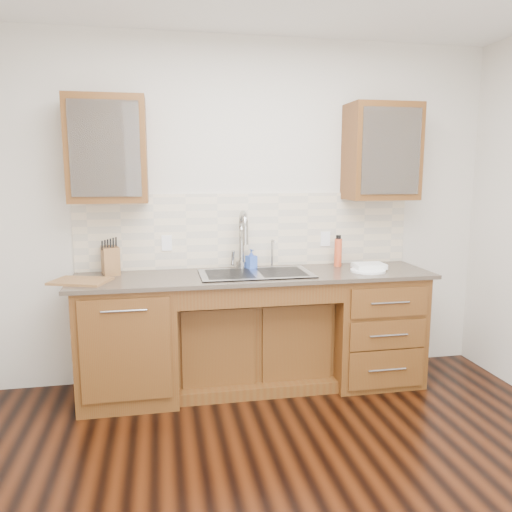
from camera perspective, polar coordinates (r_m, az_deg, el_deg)
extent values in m
cube|color=beige|center=(4.07, -1.07, 5.09)|extent=(4.00, 0.10, 2.70)
cube|color=#593014|center=(3.85, -14.33, -9.33)|extent=(0.70, 0.62, 0.88)
cube|color=#593014|center=(4.02, -0.35, -9.59)|extent=(1.20, 0.44, 0.70)
cube|color=#593014|center=(4.18, 12.91, -7.77)|extent=(0.70, 0.62, 0.88)
cube|color=#84705B|center=(3.77, -0.07, -2.26)|extent=(2.70, 0.65, 0.03)
cube|color=beige|center=(4.03, -0.91, 2.96)|extent=(2.70, 0.02, 0.59)
cube|color=#9E9EA5|center=(3.77, -0.03, -3.35)|extent=(0.84, 0.46, 0.19)
cylinder|color=#999993|center=(3.93, -1.66, 1.40)|extent=(0.04, 0.04, 0.40)
cylinder|color=#999993|center=(4.00, 1.86, 0.38)|extent=(0.02, 0.02, 0.24)
cube|color=#593014|center=(3.80, -16.61, 11.54)|extent=(0.55, 0.34, 0.75)
cube|color=#593014|center=(4.17, 14.13, 11.44)|extent=(0.55, 0.34, 0.75)
cube|color=white|center=(3.97, -10.17, 1.47)|extent=(0.08, 0.01, 0.12)
cube|color=white|center=(4.19, 7.92, 1.95)|extent=(0.08, 0.01, 0.12)
imported|color=blue|center=(3.93, -0.55, -0.38)|extent=(0.10, 0.10, 0.16)
cylinder|color=#C44724|center=(4.10, 9.36, 0.39)|extent=(0.06, 0.06, 0.23)
cylinder|color=white|center=(3.95, 12.67, -1.63)|extent=(0.35, 0.35, 0.01)
cube|color=#EFF4CD|center=(4.00, 12.80, -1.10)|extent=(0.24, 0.18, 0.04)
cube|color=brown|center=(3.90, -16.29, -0.48)|extent=(0.16, 0.21, 0.21)
cube|color=#9F7340|center=(3.68, -19.41, -2.72)|extent=(0.45, 0.38, 0.02)
imported|color=white|center=(3.82, -18.91, 10.60)|extent=(0.15, 0.15, 0.09)
imported|color=white|center=(3.80, -15.70, 10.70)|extent=(0.12, 0.12, 0.08)
imported|color=silver|center=(4.15, 13.51, 10.76)|extent=(0.15, 0.15, 0.10)
imported|color=white|center=(4.22, 15.83, 10.60)|extent=(0.11, 0.11, 0.09)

